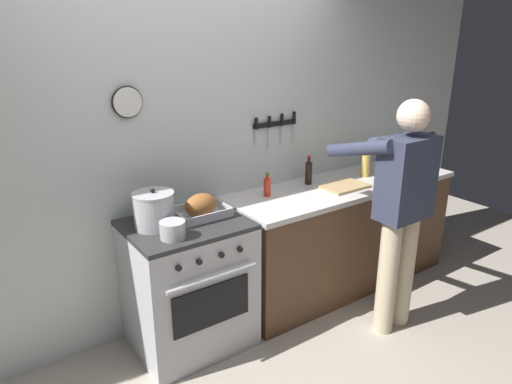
{
  "coord_description": "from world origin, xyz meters",
  "views": [
    {
      "loc": [
        -1.42,
        -1.52,
        2.06
      ],
      "look_at": [
        0.24,
        0.85,
        1.06
      ],
      "focal_mm": 32.57,
      "sensor_mm": 36.0,
      "label": 1
    }
  ],
  "objects_px": {
    "stock_pot": "(154,210)",
    "bottle_soy_sauce": "(309,172)",
    "stove": "(189,284)",
    "person_cook": "(401,204)",
    "roasting_pan": "(201,207)",
    "bottle_cooking_oil": "(365,164)",
    "saucepan": "(173,230)",
    "cutting_board": "(344,186)",
    "bottle_hot_sauce": "(267,187)"
  },
  "relations": [
    {
      "from": "bottle_cooking_oil",
      "to": "stove",
      "type": "bearing_deg",
      "value": -178.64
    },
    {
      "from": "stock_pot",
      "to": "bottle_soy_sauce",
      "type": "xyz_separation_m",
      "value": [
        1.35,
        0.1,
        -0.02
      ]
    },
    {
      "from": "bottle_soy_sauce",
      "to": "stove",
      "type": "bearing_deg",
      "value": -172.69
    },
    {
      "from": "bottle_cooking_oil",
      "to": "bottle_hot_sauce",
      "type": "distance_m",
      "value": 0.97
    },
    {
      "from": "stove",
      "to": "bottle_soy_sauce",
      "type": "xyz_separation_m",
      "value": [
        1.17,
        0.15,
        0.55
      ]
    },
    {
      "from": "bottle_hot_sauce",
      "to": "bottle_soy_sauce",
      "type": "distance_m",
      "value": 0.44
    },
    {
      "from": "stove",
      "to": "stock_pot",
      "type": "distance_m",
      "value": 0.59
    },
    {
      "from": "person_cook",
      "to": "saucepan",
      "type": "relative_size",
      "value": 10.85
    },
    {
      "from": "saucepan",
      "to": "bottle_hot_sauce",
      "type": "relative_size",
      "value": 0.85
    },
    {
      "from": "person_cook",
      "to": "stock_pot",
      "type": "xyz_separation_m",
      "value": [
        -1.48,
        0.71,
        0.06
      ]
    },
    {
      "from": "stove",
      "to": "stock_pot",
      "type": "relative_size",
      "value": 3.47
    },
    {
      "from": "cutting_board",
      "to": "bottle_soy_sauce",
      "type": "bearing_deg",
      "value": 127.06
    },
    {
      "from": "stove",
      "to": "person_cook",
      "type": "xyz_separation_m",
      "value": [
        1.29,
        -0.66,
        0.5
      ]
    },
    {
      "from": "roasting_pan",
      "to": "bottle_cooking_oil",
      "type": "height_order",
      "value": "bottle_cooking_oil"
    },
    {
      "from": "stove",
      "to": "person_cook",
      "type": "bearing_deg",
      "value": -26.99
    },
    {
      "from": "person_cook",
      "to": "roasting_pan",
      "type": "height_order",
      "value": "person_cook"
    },
    {
      "from": "stock_pot",
      "to": "bottle_cooking_oil",
      "type": "xyz_separation_m",
      "value": [
        1.89,
        -0.01,
        -0.01
      ]
    },
    {
      "from": "person_cook",
      "to": "stove",
      "type": "bearing_deg",
      "value": 66.11
    },
    {
      "from": "cutting_board",
      "to": "bottle_hot_sauce",
      "type": "height_order",
      "value": "bottle_hot_sauce"
    },
    {
      "from": "bottle_hot_sauce",
      "to": "cutting_board",
      "type": "bearing_deg",
      "value": -17.12
    },
    {
      "from": "stock_pot",
      "to": "bottle_hot_sauce",
      "type": "xyz_separation_m",
      "value": [
        0.91,
        0.06,
        -0.04
      ]
    },
    {
      "from": "stove",
      "to": "stock_pot",
      "type": "xyz_separation_m",
      "value": [
        -0.18,
        0.05,
        0.56
      ]
    },
    {
      "from": "stock_pot",
      "to": "bottle_cooking_oil",
      "type": "relative_size",
      "value": 1.05
    },
    {
      "from": "stock_pot",
      "to": "bottle_cooking_oil",
      "type": "height_order",
      "value": "stock_pot"
    },
    {
      "from": "roasting_pan",
      "to": "bottle_soy_sauce",
      "type": "distance_m",
      "value": 1.05
    },
    {
      "from": "bottle_hot_sauce",
      "to": "roasting_pan",
      "type": "bearing_deg",
      "value": -172.08
    },
    {
      "from": "roasting_pan",
      "to": "bottle_cooking_oil",
      "type": "bearing_deg",
      "value": 0.55
    },
    {
      "from": "saucepan",
      "to": "bottle_hot_sauce",
      "type": "height_order",
      "value": "bottle_hot_sauce"
    },
    {
      "from": "stock_pot",
      "to": "roasting_pan",
      "type": "bearing_deg",
      "value": -4.11
    },
    {
      "from": "stove",
      "to": "bottle_hot_sauce",
      "type": "distance_m",
      "value": 0.9
    },
    {
      "from": "person_cook",
      "to": "bottle_soy_sauce",
      "type": "height_order",
      "value": "person_cook"
    },
    {
      "from": "bottle_cooking_oil",
      "to": "bottle_hot_sauce",
      "type": "relative_size",
      "value": 1.37
    },
    {
      "from": "roasting_pan",
      "to": "stock_pot",
      "type": "distance_m",
      "value": 0.32
    },
    {
      "from": "stock_pot",
      "to": "bottle_cooking_oil",
      "type": "distance_m",
      "value": 1.89
    },
    {
      "from": "person_cook",
      "to": "bottle_cooking_oil",
      "type": "distance_m",
      "value": 0.81
    },
    {
      "from": "roasting_pan",
      "to": "cutting_board",
      "type": "distance_m",
      "value": 1.22
    },
    {
      "from": "cutting_board",
      "to": "bottle_hot_sauce",
      "type": "bearing_deg",
      "value": 162.88
    },
    {
      "from": "roasting_pan",
      "to": "bottle_hot_sauce",
      "type": "distance_m",
      "value": 0.61
    },
    {
      "from": "cutting_board",
      "to": "bottle_soy_sauce",
      "type": "relative_size",
      "value": 1.55
    },
    {
      "from": "person_cook",
      "to": "roasting_pan",
      "type": "distance_m",
      "value": 1.35
    },
    {
      "from": "roasting_pan",
      "to": "stove",
      "type": "bearing_deg",
      "value": -169.0
    },
    {
      "from": "person_cook",
      "to": "bottle_soy_sauce",
      "type": "relative_size",
      "value": 7.13
    },
    {
      "from": "saucepan",
      "to": "bottle_hot_sauce",
      "type": "distance_m",
      "value": 0.94
    },
    {
      "from": "stock_pot",
      "to": "bottle_hot_sauce",
      "type": "bearing_deg",
      "value": 3.81
    },
    {
      "from": "roasting_pan",
      "to": "stock_pot",
      "type": "bearing_deg",
      "value": 175.89
    },
    {
      "from": "roasting_pan",
      "to": "saucepan",
      "type": "bearing_deg",
      "value": -146.65
    },
    {
      "from": "person_cook",
      "to": "roasting_pan",
      "type": "bearing_deg",
      "value": 62.65
    },
    {
      "from": "person_cook",
      "to": "bottle_cooking_oil",
      "type": "relative_size",
      "value": 6.73
    },
    {
      "from": "person_cook",
      "to": "stock_pot",
      "type": "relative_size",
      "value": 6.39
    },
    {
      "from": "cutting_board",
      "to": "bottle_cooking_oil",
      "type": "height_order",
      "value": "bottle_cooking_oil"
    }
  ]
}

